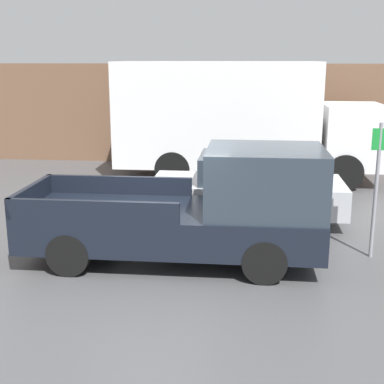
{
  "coord_description": "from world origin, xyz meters",
  "views": [
    {
      "loc": [
        1.57,
        -9.1,
        3.71
      ],
      "look_at": [
        0.48,
        1.36,
        1.09
      ],
      "focal_mm": 50.0,
      "sensor_mm": 36.0,
      "label": 1
    }
  ],
  "objects": [
    {
      "name": "car",
      "position": [
        1.63,
        3.04,
        0.8
      ],
      "size": [
        4.43,
        1.94,
        1.58
      ],
      "color": "#B7BABF",
      "rests_on": "ground"
    },
    {
      "name": "ground_plane",
      "position": [
        0.0,
        0.0,
        0.0
      ],
      "size": [
        60.0,
        60.0,
        0.0
      ],
      "primitive_type": "plane",
      "color": "#4C4C4F"
    },
    {
      "name": "newspaper_box",
      "position": [
        0.61,
        9.87,
        0.52
      ],
      "size": [
        0.45,
        0.4,
        1.05
      ],
      "color": "gold",
      "rests_on": "ground"
    },
    {
      "name": "parking_sign",
      "position": [
        3.99,
        0.9,
        1.45
      ],
      "size": [
        0.3,
        0.07,
        2.59
      ],
      "color": "gray",
      "rests_on": "ground"
    },
    {
      "name": "pickup_truck",
      "position": [
        0.77,
        0.36,
        1.0
      ],
      "size": [
        5.49,
        2.07,
        2.17
      ],
      "color": "black",
      "rests_on": "ground"
    },
    {
      "name": "building_wall",
      "position": [
        0.0,
        10.2,
        1.78
      ],
      "size": [
        28.0,
        0.15,
        3.56
      ],
      "color": "brown",
      "rests_on": "ground"
    },
    {
      "name": "delivery_truck",
      "position": [
        1.22,
        7.49,
        1.95
      ],
      "size": [
        8.04,
        2.52,
        3.64
      ],
      "color": "white",
      "rests_on": "ground"
    }
  ]
}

